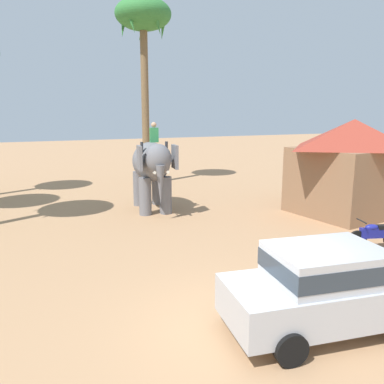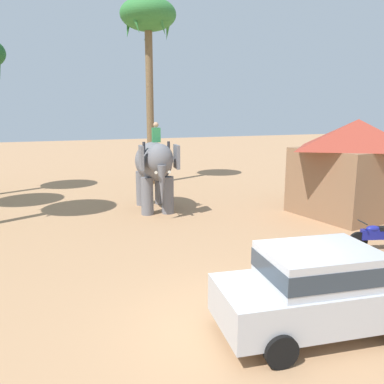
# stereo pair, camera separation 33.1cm
# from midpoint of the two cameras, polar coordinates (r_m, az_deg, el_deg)

# --- Properties ---
(ground_plane) EXTENTS (120.00, 120.00, 0.00)m
(ground_plane) POSITION_cam_midpoint_polar(r_m,az_deg,el_deg) (8.43, 8.13, -18.59)
(ground_plane) COLOR tan
(car_sedan_foreground) EXTENTS (4.34, 2.41, 1.70)m
(car_sedan_foreground) POSITION_cam_midpoint_polar(r_m,az_deg,el_deg) (8.14, 19.51, -12.99)
(car_sedan_foreground) COLOR #B7BABF
(car_sedan_foreground) RESTS_ON ground
(elephant_with_mahout) EXTENTS (2.15, 3.99, 3.88)m
(elephant_with_mahout) POSITION_cam_midpoint_polar(r_m,az_deg,el_deg) (17.02, -4.98, 3.86)
(elephant_with_mahout) COLOR slate
(elephant_with_mahout) RESTS_ON ground
(motorcycle_far_in_row) EXTENTS (1.73, 0.77, 0.94)m
(motorcycle_far_in_row) POSITION_cam_midpoint_polar(r_m,az_deg,el_deg) (13.57, 26.11, -5.80)
(motorcycle_far_in_row) COLOR black
(motorcycle_far_in_row) RESTS_ON ground
(palm_tree_far_back) EXTENTS (3.20, 3.20, 10.66)m
(palm_tree_far_back) POSITION_cam_midpoint_polar(r_m,az_deg,el_deg) (24.20, -6.02, 23.49)
(palm_tree_far_back) COLOR brown
(palm_tree_far_back) RESTS_ON ground
(roadside_hut) EXTENTS (5.35, 4.62, 4.00)m
(roadside_hut) POSITION_cam_midpoint_polar(r_m,az_deg,el_deg) (17.83, 23.32, 3.75)
(roadside_hut) COLOR #8C6647
(roadside_hut) RESTS_ON ground
(signboard_yellow) EXTENTS (1.00, 0.10, 2.40)m
(signboard_yellow) POSITION_cam_midpoint_polar(r_m,az_deg,el_deg) (16.60, 19.69, 1.99)
(signboard_yellow) COLOR #4C4C51
(signboard_yellow) RESTS_ON ground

